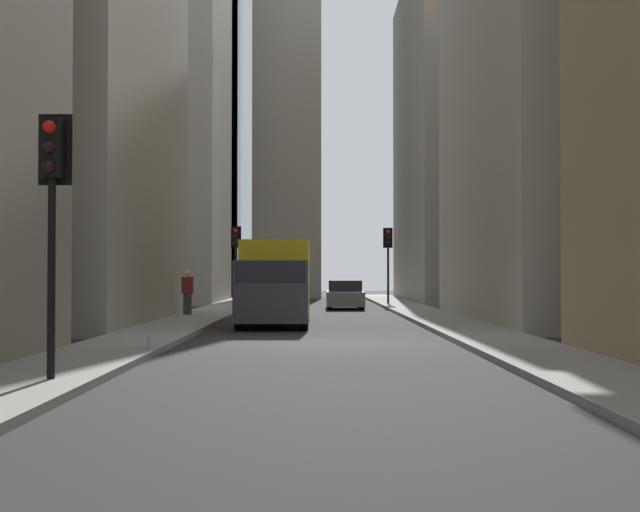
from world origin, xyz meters
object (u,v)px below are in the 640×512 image
discarded_bottle (149,344)px  traffic_light_foreground (52,183)px  traffic_light_far_junction (388,248)px  traffic_light_midblock (236,247)px  hatchback_grey (345,296)px  pedestrian (187,290)px  delivery_truck (275,282)px

discarded_bottle → traffic_light_foreground: bearing=174.6°
traffic_light_far_junction → traffic_light_midblock: bearing=109.9°
traffic_light_midblock → discarded_bottle: 25.82m
hatchback_grey → discarded_bottle: hatchback_grey is taller
hatchback_grey → traffic_light_far_junction: 5.63m
pedestrian → discarded_bottle: size_ratio=6.44×
traffic_light_foreground → traffic_light_midblock: bearing=0.1°
traffic_light_foreground → discarded_bottle: 5.89m
delivery_truck → pedestrian: 6.11m
hatchback_grey → pedestrian: bearing=143.5°
hatchback_grey → traffic_light_midblock: (1.46, 5.54, 2.44)m
traffic_light_far_junction → discarded_bottle: bearing=165.3°
traffic_light_foreground → pedestrian: 20.70m
hatchback_grey → delivery_truck: bearing=168.4°
traffic_light_midblock → traffic_light_far_junction: size_ratio=0.98×
traffic_light_midblock → traffic_light_far_junction: traffic_light_far_junction is taller
traffic_light_foreground → discarded_bottle: bearing=-5.4°
hatchback_grey → pedestrian: pedestrian is taller
traffic_light_foreground → traffic_light_far_junction: traffic_light_far_junction is taller
traffic_light_foreground → traffic_light_far_junction: 34.62m
hatchback_grey → traffic_light_midblock: traffic_light_midblock is taller
delivery_truck → traffic_light_midblock: (15.07, 2.74, 1.65)m
delivery_truck → discarded_bottle: bearing=168.4°
pedestrian → discarded_bottle: bearing=-174.5°
delivery_truck → traffic_light_far_junction: bearing=-16.5°
hatchback_grey → discarded_bottle: bearing=168.4°
delivery_truck → discarded_bottle: 10.87m
hatchback_grey → traffic_light_foreground: traffic_light_foreground is taller
pedestrian → traffic_light_foreground: bearing=-177.2°
hatchback_grey → traffic_light_foreground: size_ratio=1.06×
delivery_truck → traffic_light_far_junction: (17.99, -5.31, 1.71)m
traffic_light_far_junction → pedestrian: 16.03m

